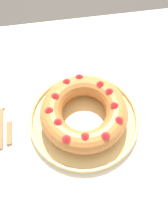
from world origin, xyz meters
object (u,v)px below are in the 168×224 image
at_px(bundt_cake, 84,112).
at_px(cake_knife, 9,123).
at_px(serving_dish, 84,119).
at_px(fork, 1,116).

bearing_deg(bundt_cake, cake_knife, 173.14).
bearing_deg(serving_dish, bundt_cake, -101.26).
relative_size(serving_dish, cake_knife, 2.03).
distance_m(serving_dish, fork, 0.27).
xyz_separation_m(serving_dish, fork, (-0.27, 0.06, -0.01)).
xyz_separation_m(bundt_cake, cake_knife, (-0.24, 0.03, -0.05)).
relative_size(serving_dish, fork, 1.76).
relative_size(serving_dish, bundt_cake, 1.31).
xyz_separation_m(bundt_cake, fork, (-0.27, 0.06, -0.05)).
height_order(serving_dish, cake_knife, serving_dish).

